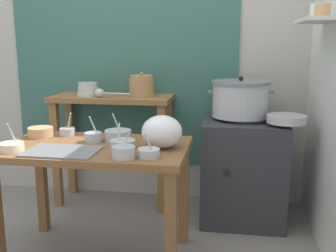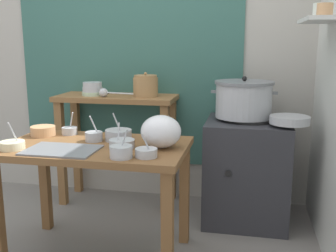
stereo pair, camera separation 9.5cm
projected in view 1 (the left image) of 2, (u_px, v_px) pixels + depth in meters
The scene contains 20 objects.
wall_back at pixel (152, 44), 3.32m from camera, with size 4.40×0.12×2.60m.
prep_table at pixel (96, 163), 2.39m from camera, with size 1.10×0.66×0.72m.
back_shelf_table at pixel (113, 123), 3.23m from camera, with size 0.96×0.40×0.90m.
stove_block at pixel (243, 169), 3.00m from camera, with size 0.60×0.61×0.78m.
steamer_pot at pixel (240, 99), 2.92m from camera, with size 0.48×0.43×0.30m.
clay_pot at pixel (142, 86), 3.13m from camera, with size 0.20×0.20×0.19m.
bowl_stack_enamel at pixel (88, 90), 3.17m from camera, with size 0.17×0.17×0.11m.
ladle at pixel (101, 93), 3.08m from camera, with size 0.29×0.08×0.07m.
serving_tray at pixel (62, 151), 2.22m from camera, with size 0.40×0.28×0.01m, color slate.
plastic_bag at pixel (162, 132), 2.29m from camera, with size 0.24×0.22×0.19m, color white.
wide_pan at pixel (287, 119), 2.72m from camera, with size 0.27×0.27×0.05m, color #B7BABF.
prep_bowl_0 at pixel (163, 133), 2.51m from camera, with size 0.15×0.15×0.07m.
prep_bowl_1 at pixel (149, 152), 2.11m from camera, with size 0.12×0.12×0.13m.
prep_bowl_2 at pixel (40, 132), 2.57m from camera, with size 0.16×0.16×0.06m.
prep_bowl_3 at pixel (11, 146), 2.24m from camera, with size 0.14×0.14×0.17m.
prep_bowl_4 at pixel (118, 135), 2.46m from camera, with size 0.16×0.16×0.18m.
prep_bowl_5 at pixel (93, 137), 2.44m from camera, with size 0.11×0.11×0.17m.
prep_bowl_6 at pixel (123, 144), 2.30m from camera, with size 0.15×0.15×0.14m.
prep_bowl_7 at pixel (67, 131), 2.61m from camera, with size 0.10×0.10×0.16m.
prep_bowl_8 at pixel (124, 152), 2.09m from camera, with size 0.12×0.12×0.16m.
Camera 1 is at (0.76, -2.23, 1.32)m, focal length 42.65 mm.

